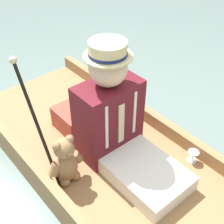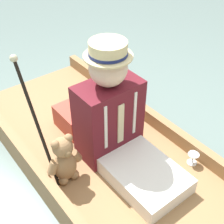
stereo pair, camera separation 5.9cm
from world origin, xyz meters
TOP-DOWN VIEW (x-y plane):
  - ground_plane at (0.00, 0.00)m, footprint 16.00×16.00m
  - punt_boat at (0.00, 0.00)m, footprint 0.99×2.73m
  - seat_cushion at (-0.07, -0.55)m, footprint 0.39×0.27m
  - seated_person at (-0.04, -0.14)m, footprint 0.41×0.76m
  - teddy_bear at (0.33, -0.18)m, footprint 0.24×0.14m
  - wine_glass at (-0.39, 0.23)m, footprint 0.07×0.07m
  - walking_cane at (0.40, -0.36)m, footprint 0.04×0.35m

SIDE VIEW (x-z plane):
  - ground_plane at x=0.00m, z-range 0.00..0.00m
  - punt_boat at x=0.00m, z-range -0.04..0.20m
  - wine_glass at x=-0.39m, z-range 0.16..0.24m
  - seat_cushion at x=-0.07m, z-range 0.14..0.31m
  - teddy_bear at x=0.33m, z-range 0.13..0.47m
  - seated_person at x=-0.04m, z-range 0.04..0.84m
  - walking_cane at x=0.40m, z-range 0.20..0.97m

